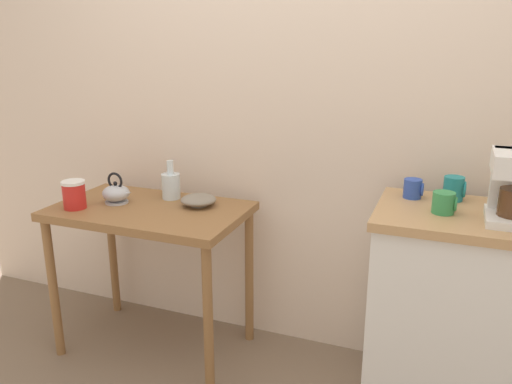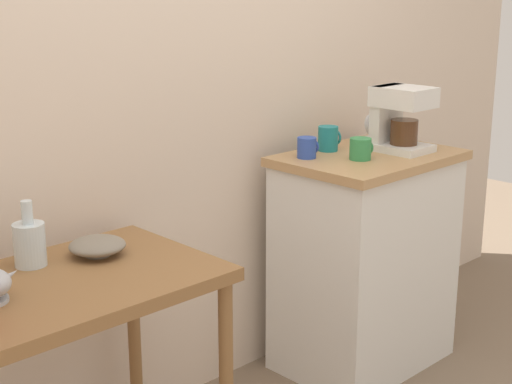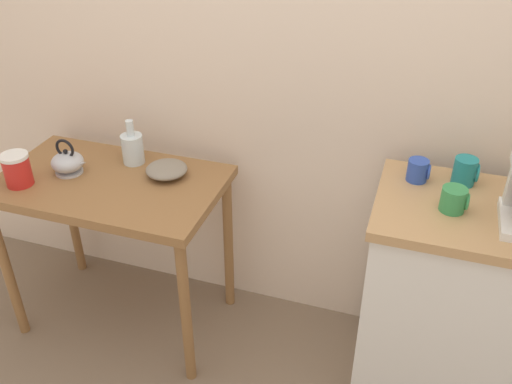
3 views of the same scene
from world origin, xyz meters
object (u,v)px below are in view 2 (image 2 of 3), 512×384
Objects in this scene: bowl_stoneware at (97,246)px; mug_dark_teal at (328,138)px; mug_blue at (307,148)px; coffee_maker at (398,116)px; glass_carafe_vase at (30,243)px; table_clock at (374,128)px; mug_tall_green at (361,149)px.

mug_dark_teal reaches higher than bowl_stoneware.
coffee_maker is at bearing -24.07° from mug_blue.
glass_carafe_vase is 1.98× the size of mug_dark_teal.
bowl_stoneware is 0.66× the size of coffee_maker.
mug_dark_teal is 0.87× the size of table_clock.
coffee_maker is 2.87× the size of mug_tall_green.
bowl_stoneware is 1.50× the size of table_clock.
coffee_maker is (1.54, -0.18, 0.21)m from glass_carafe_vase.
coffee_maker is 3.20× the size of mug_blue.
glass_carafe_vase is at bearing 173.34° from coffee_maker.
glass_carafe_vase is 1.56m from coffee_maker.
mug_blue is (1.18, -0.02, 0.11)m from glass_carafe_vase.
mug_tall_green is (1.30, -0.18, 0.11)m from glass_carafe_vase.
mug_tall_green is 1.11× the size of mug_blue.
coffee_maker is 2.61× the size of mug_dark_teal.
mug_blue is (-0.36, 0.16, -0.10)m from coffee_maker.
coffee_maker is 0.24m from table_clock.
glass_carafe_vase is 1.34m from mug_dark_teal.
table_clock reaches higher than mug_tall_green.
mug_blue is at bearing -175.87° from table_clock.
bowl_stoneware is at bearing -176.91° from table_clock.
mug_tall_green is at bearing -5.99° from bowl_stoneware.
glass_carafe_vase is 0.76× the size of coffee_maker.
mug_blue is 0.71× the size of table_clock.
table_clock is at bearing 63.02° from coffee_maker.
mug_dark_teal is (0.16, 0.03, 0.01)m from mug_blue.
mug_blue is 0.82× the size of mug_dark_teal.
table_clock is at bearing 30.30° from mug_tall_green.
coffee_maker is at bearing -4.94° from bowl_stoneware.
coffee_maker reaches higher than mug_blue.
bowl_stoneware is 1.73× the size of mug_dark_teal.
coffee_maker is 0.26m from mug_tall_green.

